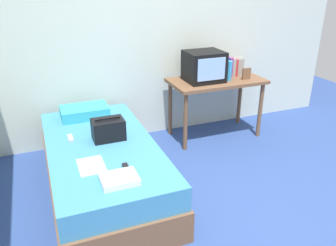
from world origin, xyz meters
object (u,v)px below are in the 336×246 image
Objects in this scene: desk at (216,87)px; folded_towel at (119,179)px; remote_silver at (70,138)px; tv at (204,66)px; book_row at (233,67)px; magazine at (91,166)px; bed at (103,167)px; water_bottle at (229,71)px; picture_frame at (246,74)px; remote_dark at (127,168)px; handbag at (108,129)px; pillow at (85,112)px.

folded_towel is at bearing -138.68° from desk.
desk is 1.92m from remote_silver.
book_row is at bearing 10.83° from tv.
desk is at bearing 31.82° from magazine.
book_row is (0.27, 0.09, 0.21)m from desk.
bed is 7.14× the size of folded_towel.
water_bottle reaches higher than bed.
tv is at bearing -169.17° from book_row.
book_row is 1.69× the size of remote_silver.
picture_frame is 2.17m from remote_dark.
bed is 4.55× the size of tv.
picture_frame is 0.99× the size of remote_silver.
water_bottle is at bearing 19.80° from bed.
magazine is at bearing -118.84° from handbag.
picture_frame reaches higher than remote_silver.
handbag reaches higher than bed.
book_row is at bearing 2.63° from pillow.
remote_silver is at bearing 105.95° from folded_towel.
desk is at bearing 15.35° from remote_silver.
folded_towel is (-1.71, -1.31, -0.35)m from water_bottle.
remote_silver is at bearing 158.99° from handbag.
book_row is 1.94m from handbag.
bed is 0.49m from magazine.
folded_towel is at bearing -135.14° from tv.
desk is 3.87× the size of handbag.
magazine is at bearing -151.82° from water_bottle.
pillow is at bearing 96.16° from remote_dark.
folded_towel is (0.04, -1.40, -0.03)m from pillow.
remote_silver is at bearing -164.23° from book_row.
water_bottle is 2.15m from magazine.
book_row is 1.93m from pillow.
bed is 3.95× the size of pillow.
picture_frame reaches higher than desk.
bed is 1.73m from tv.
bed is at bearing -153.43° from tv.
handbag is (-1.50, -0.64, -0.06)m from desk.
picture_frame is 0.51× the size of folded_towel.
book_row is 2.25m from remote_dark.
magazine is 1.04× the size of folded_towel.
folded_towel is (-0.10, -0.15, 0.01)m from remote_dark.
picture_frame is (0.52, -0.13, -0.11)m from tv.
water_bottle is 2.01m from remote_dark.
picture_frame is at bearing -3.81° from pillow.
remote_dark and remote_silver have the same top height.
book_row is 0.81× the size of handbag.
tv is 1.84× the size of water_bottle.
pillow is at bearing -179.98° from tv.
book_row is at bearing 48.21° from water_bottle.
desk is at bearing -161.45° from book_row.
remote_dark is at bearing -31.93° from magazine.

